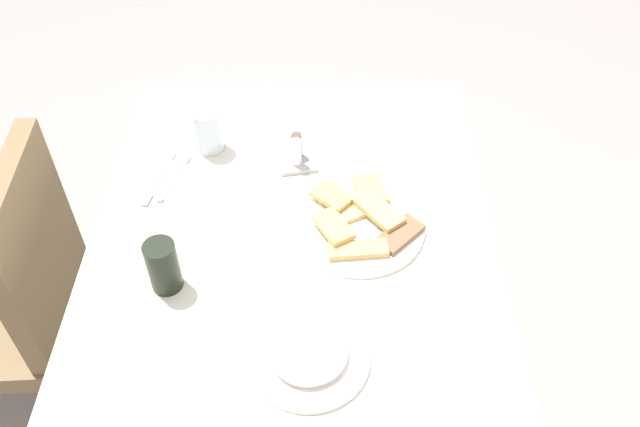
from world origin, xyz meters
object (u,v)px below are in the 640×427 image
object	(u,v)px
soda_can	(163,266)
spoon	(159,178)
dining_chair	(11,293)
paper_napkin	(167,179)
pide_platter	(360,223)
drinking_glass	(208,130)
dining_table	(295,241)
salad_plate_greens	(309,354)
fork	(174,178)
condiment_caddy	(297,155)

from	to	relation	value
soda_can	spoon	world-z (taller)	soda_can
soda_can	dining_chair	bearing A→B (deg)	71.71
paper_napkin	pide_platter	bearing A→B (deg)	-108.70
dining_chair	paper_napkin	world-z (taller)	dining_chair
soda_can	drinking_glass	world-z (taller)	soda_can
dining_table	drinking_glass	distance (m)	0.36
pide_platter	salad_plate_greens	size ratio (longest dim) A/B	1.33
dining_table	dining_chair	size ratio (longest dim) A/B	1.24
drinking_glass	paper_napkin	world-z (taller)	drinking_glass
dining_table	salad_plate_greens	distance (m)	0.38
spoon	drinking_glass	bearing A→B (deg)	-31.23
dining_chair	drinking_glass	xyz separation A→B (m)	(0.30, -0.49, 0.29)
dining_chair	paper_napkin	size ratio (longest dim) A/B	6.68
drinking_glass	salad_plate_greens	bearing A→B (deg)	-157.17
paper_napkin	spoon	size ratio (longest dim) A/B	0.68
drinking_glass	fork	distance (m)	0.15
dining_chair	spoon	size ratio (longest dim) A/B	4.56
fork	soda_can	bearing A→B (deg)	-157.13
soda_can	condiment_caddy	distance (m)	0.47
paper_napkin	fork	world-z (taller)	fork
pide_platter	drinking_glass	xyz separation A→B (m)	(0.28, 0.37, 0.05)
dining_chair	drinking_glass	size ratio (longest dim) A/B	7.66
drinking_glass	fork	world-z (taller)	drinking_glass
paper_napkin	spoon	xyz separation A→B (m)	(0.00, 0.02, 0.00)
salad_plate_greens	drinking_glass	world-z (taller)	drinking_glass
soda_can	spoon	distance (m)	0.34
condiment_caddy	spoon	bearing A→B (deg)	100.47
dining_table	spoon	size ratio (longest dim) A/B	5.66
spoon	pide_platter	bearing A→B (deg)	-96.50
drinking_glass	paper_napkin	bearing A→B (deg)	142.19
dining_table	dining_chair	distance (m)	0.74
dining_chair	pide_platter	xyz separation A→B (m)	(0.02, -0.87, 0.24)
dining_chair	fork	bearing A→B (deg)	-67.36
salad_plate_greens	spoon	xyz separation A→B (m)	(0.50, 0.37, -0.01)
pide_platter	dining_table	bearing A→B (deg)	80.52
pide_platter	soda_can	size ratio (longest dim) A/B	2.57
dining_chair	condiment_caddy	distance (m)	0.80
pide_platter	condiment_caddy	bearing A→B (deg)	33.92
salad_plate_greens	paper_napkin	distance (m)	0.62
dining_table	drinking_glass	size ratio (longest dim) A/B	9.52
dining_table	salad_plate_greens	bearing A→B (deg)	-173.99
paper_napkin	spoon	world-z (taller)	spoon
soda_can	paper_napkin	distance (m)	0.34
dining_table	condiment_caddy	size ratio (longest dim) A/B	10.50
dining_table	condiment_caddy	distance (m)	0.22
paper_napkin	salad_plate_greens	bearing A→B (deg)	-144.73
dining_chair	spoon	xyz separation A→B (m)	(0.17, -0.38, 0.23)
salad_plate_greens	condiment_caddy	xyz separation A→B (m)	(0.57, 0.04, 0.01)
pide_platter	paper_napkin	world-z (taller)	pide_platter
salad_plate_greens	drinking_glass	xyz separation A→B (m)	(0.62, 0.26, 0.04)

